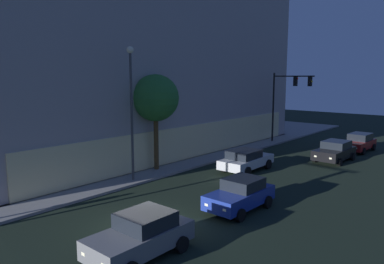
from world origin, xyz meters
The scene contains 10 objects.
ground_plane centered at (0.00, 0.00, 0.00)m, with size 120.00×120.00×0.00m, color black.
modern_building centered at (11.87, 21.48, 10.17)m, with size 33.25×28.52×20.46m.
traffic_light_far_corner centered at (23.15, 4.74, 5.12)m, with size 0.37×4.33×6.98m.
street_lamp_sidewalk centered at (4.32, 6.04, 5.40)m, with size 0.44×0.44×8.43m.
sidewalk_tree centered at (7.22, 6.87, 5.23)m, with size 3.30×3.30×6.77m.
car_grey centered at (-1.97, -1.86, 0.83)m, with size 4.13×2.16×1.65m.
car_blue centered at (4.60, -1.99, 0.81)m, with size 4.06×2.08×1.61m.
car_silver centered at (11.47, 2.04, 0.81)m, with size 4.67×2.21×1.55m.
car_black centered at (18.78, -1.71, 0.82)m, with size 4.51×2.29×1.61m.
car_red centered at (24.32, -1.95, 0.82)m, with size 4.43×2.15×1.60m.
Camera 1 is at (-10.62, -11.81, 6.71)m, focal length 34.27 mm.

